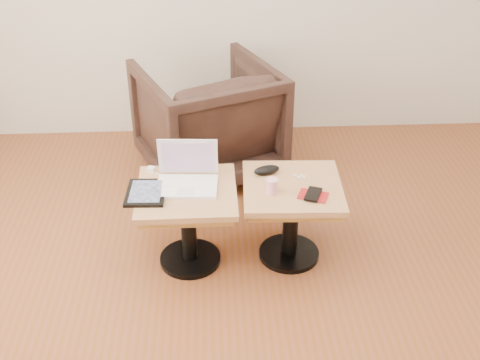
{
  "coord_description": "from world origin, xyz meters",
  "views": [
    {
      "loc": [
        -0.19,
        -1.95,
        2.11
      ],
      "look_at": [
        -0.06,
        0.65,
        0.51
      ],
      "focal_mm": 45.0,
      "sensor_mm": 36.0,
      "label": 1
    }
  ],
  "objects_px": {
    "armchair": "(208,120)",
    "side_table_right": "(292,203)",
    "laptop": "(187,177)",
    "side_table_left": "(188,208)",
    "striped_cup": "(272,186)"
  },
  "relations": [
    {
      "from": "laptop",
      "to": "armchair",
      "type": "relative_size",
      "value": 0.39
    },
    {
      "from": "side_table_left",
      "to": "armchair",
      "type": "distance_m",
      "value": 0.99
    },
    {
      "from": "side_table_left",
      "to": "laptop",
      "type": "relative_size",
      "value": 1.58
    },
    {
      "from": "side_table_left",
      "to": "laptop",
      "type": "distance_m",
      "value": 0.17
    },
    {
      "from": "armchair",
      "to": "side_table_left",
      "type": "bearing_deg",
      "value": 60.6
    },
    {
      "from": "side_table_right",
      "to": "striped_cup",
      "type": "relative_size",
      "value": 6.64
    },
    {
      "from": "laptop",
      "to": "striped_cup",
      "type": "relative_size",
      "value": 4.09
    },
    {
      "from": "side_table_right",
      "to": "striped_cup",
      "type": "xyz_separation_m",
      "value": [
        -0.12,
        -0.07,
        0.16
      ]
    },
    {
      "from": "side_table_right",
      "to": "laptop",
      "type": "xyz_separation_m",
      "value": [
        -0.54,
        0.04,
        0.16
      ]
    },
    {
      "from": "armchair",
      "to": "laptop",
      "type": "bearing_deg",
      "value": 60.46
    },
    {
      "from": "armchair",
      "to": "side_table_right",
      "type": "bearing_deg",
      "value": 91.53
    },
    {
      "from": "side_table_left",
      "to": "striped_cup",
      "type": "relative_size",
      "value": 6.44
    },
    {
      "from": "side_table_right",
      "to": "armchair",
      "type": "bearing_deg",
      "value": 116.78
    },
    {
      "from": "side_table_right",
      "to": "laptop",
      "type": "distance_m",
      "value": 0.57
    },
    {
      "from": "side_table_right",
      "to": "striped_cup",
      "type": "height_order",
      "value": "striped_cup"
    }
  ]
}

